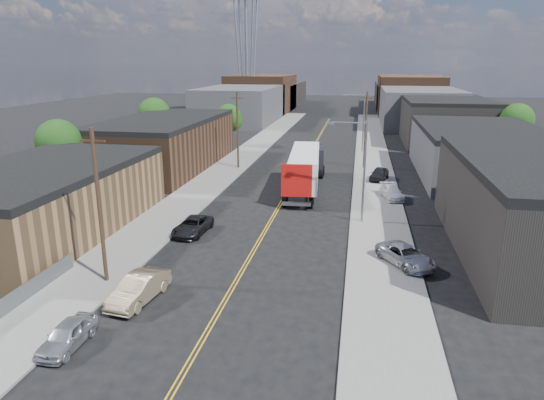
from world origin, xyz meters
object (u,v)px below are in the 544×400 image
at_px(car_left_b, 139,289).
at_px(car_left_a, 67,335).
at_px(car_left_c, 193,226).
at_px(car_right_lot_a, 406,255).
at_px(car_right_lot_b, 392,192).
at_px(semi_truck, 306,166).
at_px(car_right_lot_c, 379,174).

bearing_deg(car_left_b, car_left_a, -97.39).
xyz_separation_m(car_left_c, car_right_lot_a, (16.76, -3.77, 0.15)).
relative_size(car_left_b, car_right_lot_b, 1.10).
distance_m(car_left_a, car_left_c, 16.96).
bearing_deg(car_right_lot_b, car_left_b, -133.80).
bearing_deg(car_left_b, car_left_c, 101.46).
relative_size(semi_truck, car_left_a, 4.50).
height_order(car_left_a, car_right_lot_b, car_right_lot_b).
bearing_deg(car_right_lot_b, car_left_a, -131.19).
xyz_separation_m(semi_truck, car_left_b, (-6.81, -28.24, -1.76)).
bearing_deg(car_left_a, car_right_lot_a, 37.72).
xyz_separation_m(car_left_b, car_right_lot_c, (15.00, 33.14, 0.08)).
xyz_separation_m(semi_truck, car_right_lot_a, (9.19, -20.24, -1.74)).
bearing_deg(car_right_lot_a, car_right_lot_c, 59.72).
distance_m(car_left_a, car_right_lot_a, 21.83).
distance_m(car_left_c, car_right_lot_a, 17.18).
distance_m(car_left_b, car_right_lot_a, 17.89).
bearing_deg(car_right_lot_c, car_right_lot_a, -73.93).
relative_size(car_left_b, car_right_lot_a, 1.01).
bearing_deg(car_left_a, car_left_b, 75.45).
bearing_deg(car_left_c, car_right_lot_b, 42.48).
relative_size(car_left_a, car_right_lot_b, 0.87).
height_order(car_left_c, car_right_lot_b, car_right_lot_b).
relative_size(semi_truck, car_left_c, 3.61).
relative_size(car_left_a, car_right_lot_a, 0.80).
relative_size(car_right_lot_a, car_right_lot_c, 1.12).
bearing_deg(car_right_lot_b, car_right_lot_a, -101.35).
bearing_deg(car_right_lot_a, car_right_lot_b, 57.43).
bearing_deg(semi_truck, car_right_lot_a, -69.96).
relative_size(semi_truck, car_right_lot_b, 3.92).
bearing_deg(car_right_lot_b, semi_truck, 150.10).
height_order(semi_truck, car_left_b, semi_truck).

